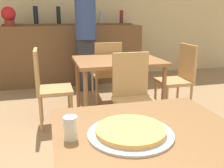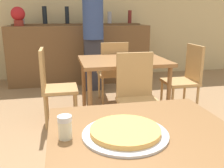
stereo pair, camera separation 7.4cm
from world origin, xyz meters
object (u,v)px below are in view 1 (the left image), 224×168
(person_standing, at_px, (86,32))
(cheese_shaker, at_px, (71,128))
(chair_far_side_right, at_px, (180,75))
(potted_plant, at_px, (9,15))
(pizza_tray, at_px, (131,132))
(chair_far_side_front, at_px, (133,92))
(chair_far_side_left, at_px, (47,83))
(chair_far_side_back, at_px, (107,69))

(person_standing, bearing_deg, cheese_shaker, -100.05)
(chair_far_side_right, bearing_deg, cheese_shaker, -40.90)
(potted_plant, bearing_deg, pizza_tray, -75.61)
(pizza_tray, bearing_deg, chair_far_side_right, 54.77)
(chair_far_side_right, bearing_deg, potted_plant, -129.32)
(chair_far_side_front, bearing_deg, potted_plant, 120.25)
(person_standing, bearing_deg, potted_plant, 156.82)
(potted_plant, bearing_deg, person_standing, -23.18)
(chair_far_side_left, distance_m, potted_plant, 2.08)
(chair_far_side_front, xyz_separation_m, potted_plant, (-1.42, 2.43, 0.75))
(chair_far_side_front, distance_m, person_standing, 1.97)
(chair_far_side_back, relative_size, chair_far_side_left, 1.00)
(potted_plant, bearing_deg, chair_far_side_left, -72.87)
(chair_far_side_back, height_order, chair_far_side_right, same)
(chair_far_side_left, xyz_separation_m, chair_far_side_right, (1.69, 0.00, 0.00))
(pizza_tray, distance_m, potted_plant, 3.86)
(chair_far_side_right, bearing_deg, person_standing, -142.25)
(chair_far_side_front, xyz_separation_m, chair_far_side_right, (0.85, 0.58, 0.00))
(chair_far_side_left, bearing_deg, person_standing, -26.75)
(pizza_tray, relative_size, person_standing, 0.22)
(pizza_tray, distance_m, cheese_shaker, 0.28)
(chair_far_side_front, relative_size, potted_plant, 2.75)
(cheese_shaker, bearing_deg, potted_plant, 100.46)
(chair_far_side_left, relative_size, pizza_tray, 2.25)
(chair_far_side_back, xyz_separation_m, potted_plant, (-1.42, 1.28, 0.75))
(cheese_shaker, height_order, potted_plant, potted_plant)
(person_standing, xyz_separation_m, potted_plant, (-1.24, 0.53, 0.26))
(chair_far_side_left, height_order, potted_plant, potted_plant)
(pizza_tray, relative_size, potted_plant, 1.22)
(cheese_shaker, bearing_deg, pizza_tray, -5.85)
(chair_far_side_front, height_order, chair_far_side_back, same)
(chair_far_side_front, distance_m, cheese_shaker, 1.48)
(chair_far_side_front, distance_m, chair_far_side_right, 1.02)
(pizza_tray, relative_size, cheese_shaker, 3.70)
(chair_far_side_back, bearing_deg, potted_plant, -42.02)
(chair_far_side_front, xyz_separation_m, cheese_shaker, (-0.74, -1.25, 0.27))
(potted_plant, bearing_deg, chair_far_side_right, -39.32)
(pizza_tray, bearing_deg, chair_far_side_left, 101.59)
(potted_plant, bearing_deg, cheese_shaker, -79.54)
(chair_far_side_right, xyz_separation_m, pizza_tray, (-1.31, -1.86, 0.23))
(cheese_shaker, bearing_deg, chair_far_side_right, 49.10)
(chair_far_side_left, xyz_separation_m, potted_plant, (-0.57, 1.85, 0.75))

